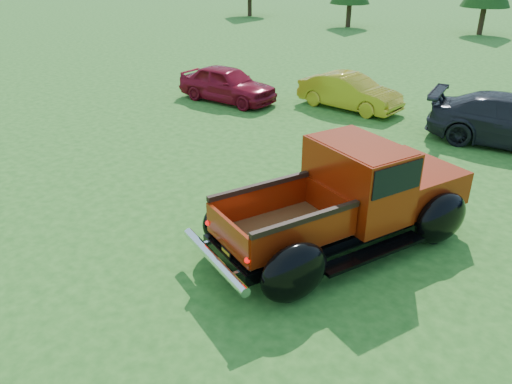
# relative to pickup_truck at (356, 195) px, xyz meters

# --- Properties ---
(ground) EXTENTS (120.00, 120.00, 0.00)m
(ground) POSITION_rel_pickup_truck_xyz_m (-1.99, -1.41, -0.97)
(ground) COLOR #235317
(ground) RESTS_ON ground
(pickup_truck) EXTENTS (4.21, 5.87, 2.05)m
(pickup_truck) POSITION_rel_pickup_truck_xyz_m (0.00, 0.00, 0.00)
(pickup_truck) COLOR black
(pickup_truck) RESTS_ON ground
(show_car_red) EXTENTS (3.98, 1.61, 1.35)m
(show_car_red) POSITION_rel_pickup_truck_xyz_m (-8.49, 6.41, -0.30)
(show_car_red) COLOR maroon
(show_car_red) RESTS_ON ground
(show_car_yellow) EXTENTS (3.92, 1.66, 1.26)m
(show_car_yellow) POSITION_rel_pickup_truck_xyz_m (-4.24, 8.26, -0.34)
(show_car_yellow) COLOR #B69818
(show_car_yellow) RESTS_ON ground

